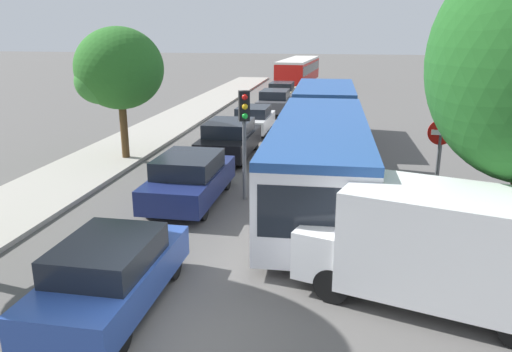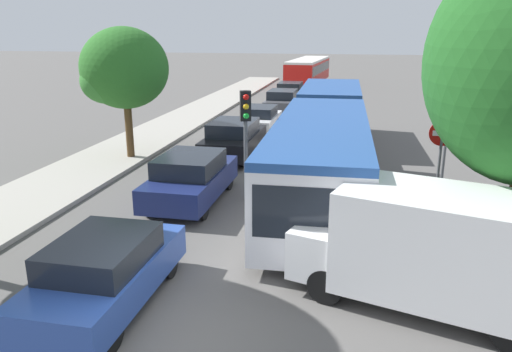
% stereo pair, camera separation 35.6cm
% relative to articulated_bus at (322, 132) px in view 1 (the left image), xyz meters
% --- Properties ---
extents(ground_plane, '(200.00, 200.00, 0.00)m').
position_rel_articulated_bus_xyz_m(ground_plane, '(-1.81, -10.99, -1.51)').
color(ground_plane, '#565451').
extents(kerb_strip_left, '(3.20, 51.06, 0.14)m').
position_rel_articulated_bus_xyz_m(kerb_strip_left, '(-8.81, 9.54, -1.44)').
color(kerb_strip_left, '#9E998E').
rests_on(kerb_strip_left, ground).
extents(articulated_bus, '(3.11, 17.64, 2.61)m').
position_rel_articulated_bus_xyz_m(articulated_bus, '(0.00, 0.00, 0.00)').
color(articulated_bus, silver).
rests_on(articulated_bus, ground).
extents(city_bus_rear, '(3.24, 11.30, 2.40)m').
position_rel_articulated_bus_xyz_m(city_bus_rear, '(-3.61, 30.08, -0.12)').
color(city_bus_rear, red).
rests_on(city_bus_rear, ground).
extents(queued_car_blue, '(1.77, 4.12, 1.43)m').
position_rel_articulated_bus_xyz_m(queued_car_blue, '(-3.48, -10.25, -0.78)').
color(queued_car_blue, '#284799').
rests_on(queued_car_blue, ground).
extents(queued_car_navy, '(1.88, 4.38, 1.52)m').
position_rel_articulated_bus_xyz_m(queued_car_navy, '(-3.82, -4.13, -0.74)').
color(queued_car_navy, navy).
rests_on(queued_car_navy, ground).
extents(queued_car_black, '(1.92, 4.46, 1.55)m').
position_rel_articulated_bus_xyz_m(queued_car_black, '(-3.86, 1.54, -0.72)').
color(queued_car_black, black).
rests_on(queued_car_black, ground).
extents(queued_car_white, '(1.69, 3.94, 1.37)m').
position_rel_articulated_bus_xyz_m(queued_car_white, '(-3.77, 6.73, -0.81)').
color(queued_car_white, white).
rests_on(queued_car_white, ground).
extents(queued_car_graphite, '(1.83, 4.25, 1.47)m').
position_rel_articulated_bus_xyz_m(queued_car_graphite, '(-3.53, 12.99, -0.76)').
color(queued_car_graphite, '#47474C').
rests_on(queued_car_graphite, ground).
extents(queued_car_tan, '(1.77, 4.13, 1.43)m').
position_rel_articulated_bus_xyz_m(queued_car_tan, '(-3.72, 18.05, -0.78)').
color(queued_car_tan, tan).
rests_on(queued_car_tan, ground).
extents(white_van, '(5.35, 3.33, 2.31)m').
position_rel_articulated_bus_xyz_m(white_van, '(2.68, -9.04, -0.26)').
color(white_van, white).
rests_on(white_van, ground).
extents(traffic_light, '(0.38, 0.40, 3.40)m').
position_rel_articulated_bus_xyz_m(traffic_light, '(-2.21, -3.57, 0.99)').
color(traffic_light, '#56595E').
rests_on(traffic_light, ground).
extents(no_entry_sign, '(0.70, 0.08, 2.82)m').
position_rel_articulated_bus_xyz_m(no_entry_sign, '(3.36, -4.20, 0.37)').
color(no_entry_sign, '#56595E').
rests_on(no_entry_sign, ground).
extents(direction_sign_post, '(0.35, 1.38, 3.60)m').
position_rel_articulated_bus_xyz_m(direction_sign_post, '(4.12, -0.43, 1.05)').
color(direction_sign_post, '#56595E').
rests_on(direction_sign_post, ground).
extents(tree_left_mid, '(3.42, 3.42, 5.27)m').
position_rel_articulated_bus_xyz_m(tree_left_mid, '(-8.00, 0.25, 2.09)').
color(tree_left_mid, '#51381E').
rests_on(tree_left_mid, ground).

